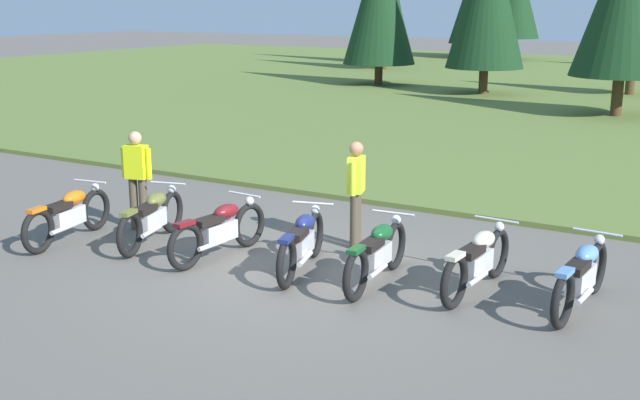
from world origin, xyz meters
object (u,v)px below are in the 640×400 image
(motorcycle_olive, at_px, (152,217))
(rider_near_row_end, at_px, (356,188))
(motorcycle_orange, at_px, (69,215))
(motorcycle_cream, at_px, (478,260))
(motorcycle_maroon, at_px, (219,229))
(motorcycle_navy, at_px, (302,242))
(motorcycle_british_green, at_px, (377,253))
(rider_in_hivis_vest, at_px, (137,174))
(motorcycle_sky_blue, at_px, (582,276))

(motorcycle_olive, xyz_separation_m, rider_near_row_end, (2.84, 1.50, 0.51))
(motorcycle_orange, bearing_deg, motorcycle_olive, 24.25)
(motorcycle_olive, distance_m, motorcycle_cream, 5.19)
(motorcycle_olive, bearing_deg, motorcycle_maroon, -0.73)
(motorcycle_navy, bearing_deg, motorcycle_british_green, 4.09)
(motorcycle_navy, bearing_deg, rider_in_hivis_vest, 172.80)
(motorcycle_maroon, bearing_deg, rider_near_row_end, 45.35)
(motorcycle_maroon, distance_m, motorcycle_british_green, 2.55)
(motorcycle_british_green, height_order, rider_in_hivis_vest, rider_in_hivis_vest)
(motorcycle_maroon, bearing_deg, motorcycle_navy, 3.64)
(motorcycle_navy, xyz_separation_m, motorcycle_cream, (2.42, 0.48, 0.00))
(rider_in_hivis_vest, distance_m, rider_near_row_end, 3.74)
(motorcycle_orange, bearing_deg, motorcycle_sky_blue, 8.69)
(motorcycle_maroon, distance_m, motorcycle_cream, 3.86)
(motorcycle_olive, relative_size, motorcycle_british_green, 0.98)
(motorcycle_olive, distance_m, rider_in_hivis_vest, 1.06)
(motorcycle_olive, distance_m, motorcycle_british_green, 3.89)
(motorcycle_british_green, bearing_deg, rider_in_hivis_vest, 175.56)
(motorcycle_cream, relative_size, rider_in_hivis_vest, 1.26)
(motorcycle_olive, bearing_deg, motorcycle_sky_blue, 5.44)
(rider_near_row_end, bearing_deg, motorcycle_maroon, -134.65)
(motorcycle_orange, height_order, motorcycle_sky_blue, same)
(motorcycle_orange, xyz_separation_m, motorcycle_maroon, (2.60, 0.55, 0.00))
(motorcycle_cream, xyz_separation_m, rider_in_hivis_vest, (-5.93, -0.03, 0.51))
(motorcycle_cream, height_order, rider_near_row_end, rider_near_row_end)
(motorcycle_olive, distance_m, motorcycle_navy, 2.74)
(motorcycle_cream, bearing_deg, motorcycle_orange, -170.14)
(motorcycle_cream, distance_m, rider_near_row_end, 2.56)
(motorcycle_navy, height_order, motorcycle_cream, same)
(motorcycle_orange, height_order, rider_near_row_end, rider_near_row_end)
(motorcycle_maroon, xyz_separation_m, motorcycle_navy, (1.40, 0.09, 0.00))
(motorcycle_british_green, bearing_deg, motorcycle_olive, -177.74)
(motorcycle_olive, xyz_separation_m, motorcycle_sky_blue, (6.48, 0.62, 0.00))
(rider_in_hivis_vest, bearing_deg, motorcycle_navy, -7.20)
(motorcycle_orange, relative_size, motorcycle_sky_blue, 0.99)
(motorcycle_navy, bearing_deg, motorcycle_olive, -178.50)
(motorcycle_cream, bearing_deg, motorcycle_sky_blue, 2.94)
(motorcycle_olive, relative_size, motorcycle_navy, 1.00)
(motorcycle_olive, height_order, motorcycle_sky_blue, same)
(motorcycle_sky_blue, bearing_deg, motorcycle_olive, -174.56)
(motorcycle_sky_blue, distance_m, rider_near_row_end, 3.78)
(motorcycle_british_green, bearing_deg, rider_near_row_end, 127.93)
(motorcycle_olive, xyz_separation_m, motorcycle_cream, (5.16, 0.55, 0.00))
(rider_in_hivis_vest, xyz_separation_m, rider_near_row_end, (3.61, 0.98, 0.00))
(motorcycle_maroon, distance_m, rider_in_hivis_vest, 2.24)
(motorcycle_cream, height_order, rider_in_hivis_vest, rider_in_hivis_vest)
(motorcycle_cream, bearing_deg, motorcycle_british_green, -162.76)
(motorcycle_olive, xyz_separation_m, motorcycle_maroon, (1.34, -0.02, 0.00))
(motorcycle_maroon, relative_size, motorcycle_navy, 1.02)
(motorcycle_cream, height_order, motorcycle_sky_blue, same)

